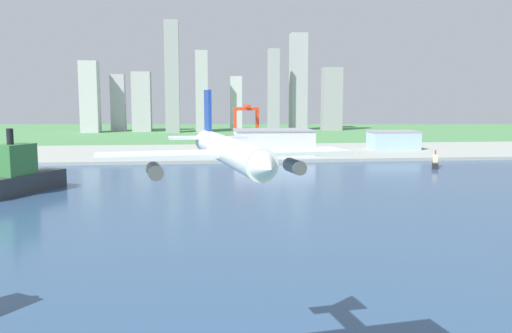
{
  "coord_description": "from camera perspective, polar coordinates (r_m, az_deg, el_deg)",
  "views": [
    {
      "loc": [
        -34.41,
        35.79,
        45.81
      ],
      "look_at": [
        -16.4,
        198.85,
        25.39
      ],
      "focal_mm": 38.03,
      "sensor_mm": 36.0,
      "label": 1
    }
  ],
  "objects": [
    {
      "name": "airplane_landing",
      "position": [
        71.59,
        -2.96,
        1.59
      ],
      "size": [
        34.88,
        38.2,
        11.67
      ],
      "color": "silver"
    },
    {
      "name": "tugboat_small",
      "position": [
        383.96,
        18.32,
        0.37
      ],
      "size": [
        12.03,
        20.4,
        11.37
      ],
      "color": "black",
      "rests_on": "water_bay"
    },
    {
      "name": "water_bay",
      "position": [
        212.08,
        3.2,
        -5.37
      ],
      "size": [
        840.0,
        360.0,
        0.15
      ],
      "primitive_type": "cube",
      "color": "#2D4C70",
      "rests_on": "ground"
    },
    {
      "name": "ground_plane",
      "position": [
        270.35,
        1.1,
        -2.66
      ],
      "size": [
        2400.0,
        2400.0,
        0.0
      ],
      "primitive_type": "plane",
      "color": "#49834C"
    },
    {
      "name": "port_crane_red",
      "position": [
        498.2,
        -1.03,
        5.29
      ],
      "size": [
        23.05,
        39.35,
        38.65
      ],
      "color": "red",
      "rests_on": "industrial_pier"
    },
    {
      "name": "industrial_pier",
      "position": [
        457.69,
        -1.96,
        1.5
      ],
      "size": [
        840.0,
        140.0,
        2.5
      ],
      "primitive_type": "cube",
      "color": "#999F98",
      "rests_on": "ground"
    },
    {
      "name": "container_barge",
      "position": [
        286.98,
        -23.61,
        -0.88
      ],
      "size": [
        33.9,
        50.01,
        31.91
      ],
      "color": "#2D3338",
      "rests_on": "water_bay"
    },
    {
      "name": "warehouse_main",
      "position": [
        431.51,
        1.82,
        2.63
      ],
      "size": [
        61.25,
        42.1,
        19.51
      ],
      "color": "silver",
      "rests_on": "industrial_pier"
    },
    {
      "name": "warehouse_annex",
      "position": [
        486.8,
        14.25,
        2.73
      ],
      "size": [
        41.49,
        26.28,
        16.13
      ],
      "color": "#99BCD1",
      "rests_on": "industrial_pier"
    },
    {
      "name": "distant_skyline",
      "position": [
        785.72,
        -4.42,
        7.84
      ],
      "size": [
        371.68,
        67.85,
        152.15
      ],
      "color": "#BCBBBF",
      "rests_on": "ground"
    }
  ]
}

